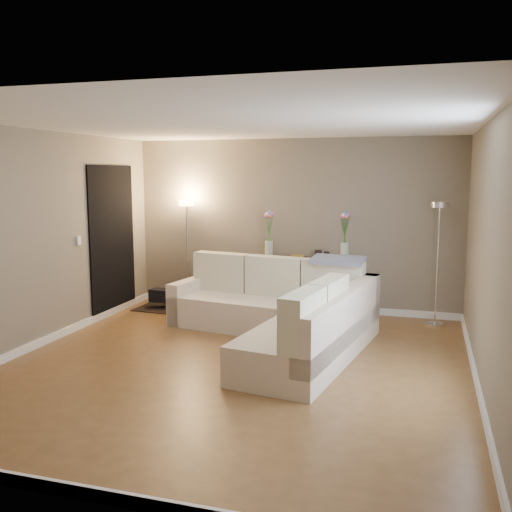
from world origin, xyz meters
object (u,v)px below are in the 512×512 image
(sectional_sofa, at_px, (283,313))
(console_table, at_px, (300,280))
(floor_lamp_lit, at_px, (187,232))
(floor_lamp_unlit, at_px, (439,239))

(sectional_sofa, xyz_separation_m, console_table, (-0.14, 1.62, 0.11))
(console_table, relative_size, floor_lamp_lit, 0.83)
(sectional_sofa, xyz_separation_m, floor_lamp_lit, (-1.95, 1.51, 0.81))
(sectional_sofa, bearing_deg, floor_lamp_lit, 142.26)
(sectional_sofa, distance_m, floor_lamp_lit, 2.59)
(floor_lamp_unlit, bearing_deg, console_table, 171.84)
(floor_lamp_lit, xyz_separation_m, floor_lamp_unlit, (3.78, -0.17, 0.04))
(sectional_sofa, xyz_separation_m, floor_lamp_unlit, (1.83, 1.34, 0.85))
(console_table, height_order, floor_lamp_lit, floor_lamp_lit)
(console_table, bearing_deg, floor_lamp_lit, -176.39)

